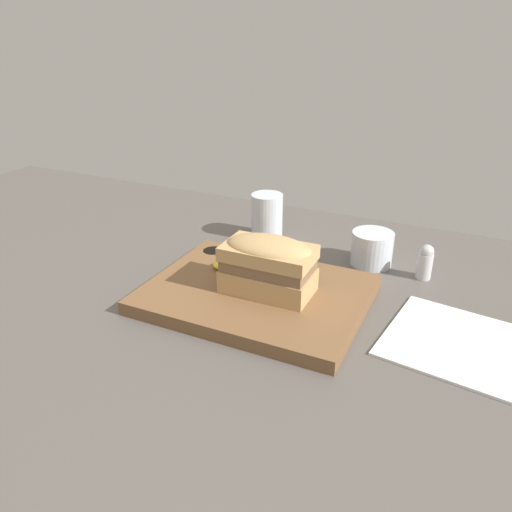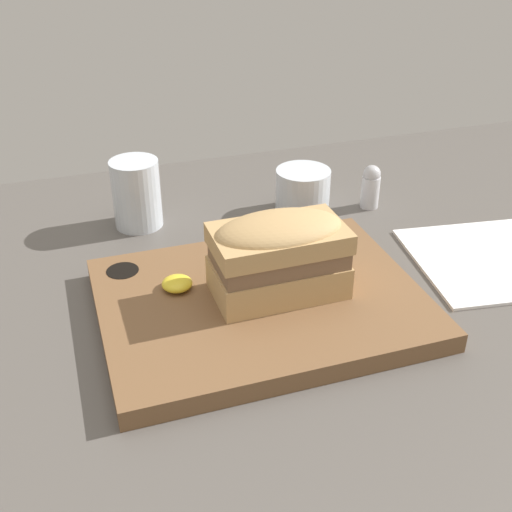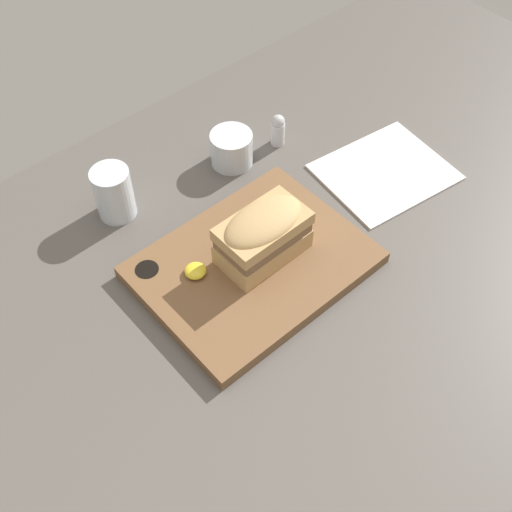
% 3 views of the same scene
% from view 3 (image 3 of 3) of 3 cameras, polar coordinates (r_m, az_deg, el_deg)
% --- Properties ---
extents(dining_table, '(1.86, 0.91, 0.02)m').
position_cam_3_polar(dining_table, '(0.97, -1.23, -3.56)').
color(dining_table, '#56514C').
rests_on(dining_table, ground).
extents(serving_board, '(0.33, 0.26, 0.02)m').
position_cam_3_polar(serving_board, '(0.98, -0.32, -0.79)').
color(serving_board, brown).
rests_on(serving_board, dining_table).
extents(sandwich, '(0.14, 0.08, 0.09)m').
position_cam_3_polar(sandwich, '(0.94, 0.62, 2.00)').
color(sandwich, tan).
rests_on(sandwich, serving_board).
extents(mustard_dollop, '(0.03, 0.03, 0.01)m').
position_cam_3_polar(mustard_dollop, '(0.96, -5.41, -1.32)').
color(mustard_dollop, yellow).
rests_on(mustard_dollop, serving_board).
extents(water_glass, '(0.06, 0.06, 0.09)m').
position_cam_3_polar(water_glass, '(1.06, -12.48, 5.26)').
color(water_glass, silver).
rests_on(water_glass, dining_table).
extents(wine_glass, '(0.07, 0.07, 0.06)m').
position_cam_3_polar(wine_glass, '(1.13, -2.18, 9.46)').
color(wine_glass, silver).
rests_on(wine_glass, dining_table).
extents(napkin, '(0.24, 0.21, 0.00)m').
position_cam_3_polar(napkin, '(1.15, 11.38, 7.34)').
color(napkin, white).
rests_on(napkin, dining_table).
extents(salt_shaker, '(0.03, 0.03, 0.06)m').
position_cam_3_polar(salt_shaker, '(1.17, 1.95, 11.18)').
color(salt_shaker, silver).
rests_on(salt_shaker, dining_table).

